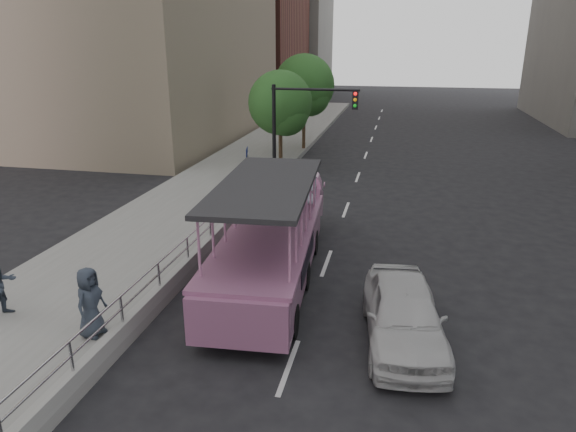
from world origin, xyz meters
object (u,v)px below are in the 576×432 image
at_px(duck_boat, 275,235).
at_px(street_tree_far, 305,88).
at_px(pedestrian_far, 90,302).
at_px(street_tree_near, 282,105).
at_px(car, 404,314).
at_px(parking_sign, 248,176).
at_px(traffic_signal, 298,121).

distance_m(duck_boat, street_tree_far, 19.29).
bearing_deg(pedestrian_far, street_tree_near, 5.09).
bearing_deg(duck_boat, pedestrian_far, -122.31).
height_order(car, street_tree_near, street_tree_near).
height_order(pedestrian_far, street_tree_far, street_tree_far).
bearing_deg(street_tree_near, street_tree_far, 88.09).
relative_size(duck_boat, street_tree_near, 1.79).
bearing_deg(street_tree_near, parking_sign, -86.76).
xyz_separation_m(car, street_tree_near, (-6.83, 16.29, 3.04)).
bearing_deg(street_tree_near, car, -67.24).
distance_m(duck_boat, traffic_signal, 9.78).
relative_size(street_tree_near, street_tree_far, 0.89).
distance_m(pedestrian_far, street_tree_far, 24.28).
bearing_deg(duck_boat, street_tree_near, 102.03).
height_order(car, pedestrian_far, pedestrian_far).
height_order(duck_boat, street_tree_near, street_tree_near).
distance_m(car, traffic_signal, 14.15).
height_order(pedestrian_far, street_tree_near, street_tree_near).
bearing_deg(pedestrian_far, duck_boat, -25.50).
bearing_deg(traffic_signal, parking_sign, -103.27).
bearing_deg(traffic_signal, street_tree_far, 98.43).
bearing_deg(parking_sign, duck_boat, -63.89).
bearing_deg(street_tree_far, car, -73.43).
xyz_separation_m(traffic_signal, street_tree_far, (-1.40, 9.43, 0.81)).
relative_size(pedestrian_far, traffic_signal, 0.34).
distance_m(traffic_signal, street_tree_near, 3.80).
bearing_deg(street_tree_far, pedestrian_far, -91.77).
distance_m(duck_boat, car, 5.35).
relative_size(car, parking_sign, 1.49).
relative_size(car, pedestrian_far, 2.60).
distance_m(pedestrian_far, street_tree_near, 18.27).
xyz_separation_m(car, traffic_signal, (-5.23, 12.86, 2.72)).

